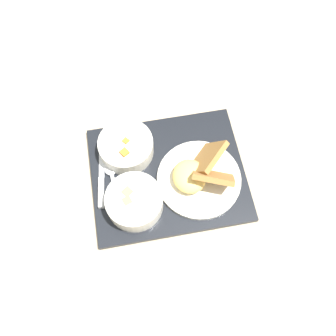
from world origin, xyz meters
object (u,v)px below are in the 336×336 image
(plate_main, at_px, (199,176))
(spoon, at_px, (111,173))
(bowl_soup, at_px, (134,201))
(knife, at_px, (101,184))
(bowl_salad, at_px, (126,146))

(plate_main, distance_m, spoon, 0.22)
(bowl_soup, bearing_deg, knife, 138.44)
(bowl_soup, height_order, spoon, bowl_soup)
(bowl_soup, distance_m, spoon, 0.11)
(spoon, bearing_deg, knife, 127.58)
(bowl_salad, bearing_deg, bowl_soup, -89.22)
(spoon, bearing_deg, plate_main, -108.77)
(bowl_salad, xyz_separation_m, knife, (-0.07, -0.08, -0.02))
(plate_main, height_order, knife, plate_main)
(bowl_salad, height_order, spoon, bowl_salad)
(knife, relative_size, spoon, 1.43)
(bowl_salad, bearing_deg, knife, -131.92)
(bowl_salad, relative_size, bowl_soup, 1.02)
(bowl_soup, relative_size, knife, 0.71)
(spoon, bearing_deg, bowl_salad, -44.98)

